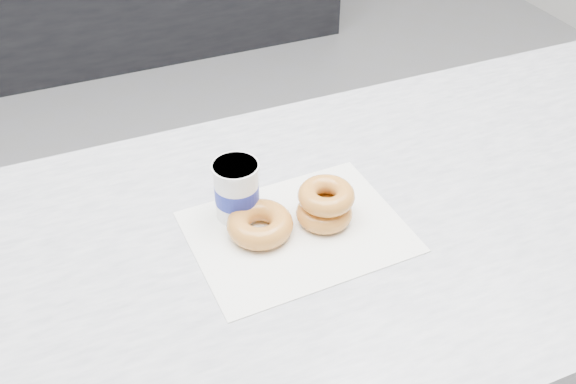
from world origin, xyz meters
The scene contains 6 objects.
ground centered at (0.00, 0.00, 0.00)m, with size 5.00×5.00×0.00m, color gray.
counter centered at (0.00, -0.60, 0.45)m, with size 3.06×0.76×0.90m.
wax_paper centered at (-0.09, -0.59, 0.90)m, with size 0.34×0.26×0.00m, color white.
donut_single centered at (-0.14, -0.57, 0.92)m, with size 0.11×0.11×0.04m, color orange.
donut_stack centered at (-0.03, -0.58, 0.93)m, with size 0.12×0.12×0.06m.
coffee_cup centered at (-0.16, -0.51, 0.95)m, with size 0.09×0.09×0.10m.
Camera 1 is at (-0.40, -1.30, 1.61)m, focal length 40.00 mm.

